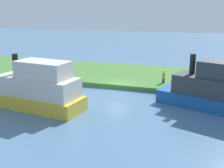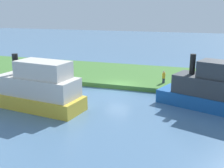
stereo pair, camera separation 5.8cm
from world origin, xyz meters
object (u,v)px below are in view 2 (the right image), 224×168
at_px(motorboat_white, 36,89).
at_px(houseboat_blue, 33,85).
at_px(skiff_small, 215,90).
at_px(mooring_post, 174,83).
at_px(person_on_bank, 164,77).

xyz_separation_m(motorboat_white, houseboat_blue, (3.71, -4.85, -1.23)).
height_order(skiff_small, motorboat_white, motorboat_white).
relative_size(mooring_post, houseboat_blue, 0.18).
bearing_deg(motorboat_white, mooring_post, -141.16).
xyz_separation_m(mooring_post, houseboat_blue, (14.75, 4.04, -0.40)).
xyz_separation_m(person_on_bank, motorboat_white, (9.71, 10.36, 0.55)).
bearing_deg(mooring_post, houseboat_blue, 15.31).
xyz_separation_m(skiff_small, motorboat_white, (14.94, 4.76, 0.01)).
bearing_deg(skiff_small, motorboat_white, 17.67).
bearing_deg(person_on_bank, houseboat_blue, 22.30).
bearing_deg(houseboat_blue, skiff_small, 179.71).
bearing_deg(mooring_post, skiff_small, 133.36).
height_order(mooring_post, houseboat_blue, houseboat_blue).
distance_m(motorboat_white, houseboat_blue, 6.23).
distance_m(person_on_bank, mooring_post, 2.00).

